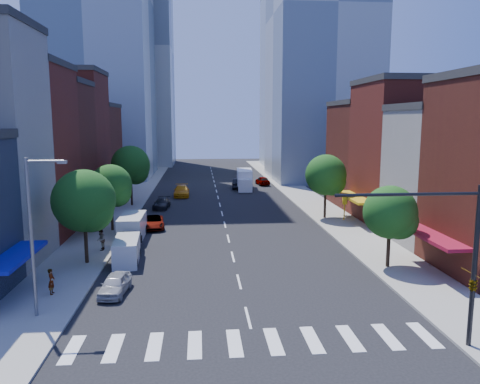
# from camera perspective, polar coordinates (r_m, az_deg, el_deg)

# --- Properties ---
(ground) EXTENTS (220.00, 220.00, 0.00)m
(ground) POSITION_cam_1_polar(r_m,az_deg,el_deg) (27.63, 0.98, -15.06)
(ground) COLOR black
(ground) RESTS_ON ground
(sidewalk_left) EXTENTS (5.00, 120.00, 0.15)m
(sidewalk_left) POSITION_cam_1_polar(r_m,az_deg,el_deg) (66.79, -13.40, -1.01)
(sidewalk_left) COLOR gray
(sidewalk_left) RESTS_ON ground
(sidewalk_right) EXTENTS (5.00, 120.00, 0.15)m
(sidewalk_right) POSITION_cam_1_polar(r_m,az_deg,el_deg) (67.78, 7.99, -0.71)
(sidewalk_right) COLOR gray
(sidewalk_right) RESTS_ON ground
(crosswalk) EXTENTS (19.00, 3.00, 0.01)m
(crosswalk) POSITION_cam_1_polar(r_m,az_deg,el_deg) (24.93, 1.74, -17.83)
(crosswalk) COLOR silver
(crosswalk) RESTS_ON ground
(bldg_left_2) EXTENTS (12.00, 9.00, 16.00)m
(bldg_left_2) POSITION_cam_1_polar(r_m,az_deg,el_deg) (49.28, -26.92, 4.16)
(bldg_left_2) COLOR maroon
(bldg_left_2) RESTS_ON ground
(bldg_left_3) EXTENTS (12.00, 8.00, 15.00)m
(bldg_left_3) POSITION_cam_1_polar(r_m,az_deg,el_deg) (57.27, -23.74, 4.38)
(bldg_left_3) COLOR #531C14
(bldg_left_3) RESTS_ON ground
(bldg_left_4) EXTENTS (12.00, 9.00, 17.00)m
(bldg_left_4) POSITION_cam_1_polar(r_m,az_deg,el_deg) (65.31, -21.42, 5.85)
(bldg_left_4) COLOR maroon
(bldg_left_4) RESTS_ON ground
(bldg_left_5) EXTENTS (12.00, 10.00, 13.00)m
(bldg_left_5) POSITION_cam_1_polar(r_m,az_deg,el_deg) (74.57, -19.30, 4.71)
(bldg_left_5) COLOR #531C14
(bldg_left_5) RESTS_ON ground
(bldg_right_1) EXTENTS (12.00, 8.00, 12.00)m
(bldg_right_1) POSITION_cam_1_polar(r_m,az_deg,el_deg) (46.87, 25.37, 1.61)
(bldg_right_1) COLOR beige
(bldg_right_1) RESTS_ON ground
(bldg_right_2) EXTENTS (12.00, 10.00, 15.00)m
(bldg_right_2) POSITION_cam_1_polar(r_m,az_deg,el_deg) (54.65, 20.73, 4.38)
(bldg_right_2) COLOR maroon
(bldg_right_2) RESTS_ON ground
(bldg_right_3) EXTENTS (12.00, 10.00, 13.00)m
(bldg_right_3) POSITION_cam_1_polar(r_m,az_deg,el_deg) (63.85, 16.81, 4.23)
(bldg_right_3) COLOR #531C14
(bldg_right_3) RESTS_ON ground
(tower_ne) EXTENTS (18.00, 20.00, 60.00)m
(tower_ne) POSITION_cam_1_polar(r_m,az_deg,el_deg) (91.97, 10.01, 20.48)
(tower_ne) COLOR #9EA5AD
(tower_ne) RESTS_ON ground
(tower_far_w) EXTENTS (18.00, 18.00, 56.00)m
(tower_far_w) POSITION_cam_1_polar(r_m,az_deg,el_deg) (122.26, -12.69, 16.50)
(tower_far_w) COLOR #9EA5AD
(tower_far_w) RESTS_ON ground
(traffic_signal) EXTENTS (7.24, 2.24, 8.00)m
(traffic_signal) POSITION_cam_1_polar(r_m,az_deg,el_deg) (25.17, 25.59, -8.28)
(traffic_signal) COLOR black
(traffic_signal) RESTS_ON sidewalk_right
(streetlight) EXTENTS (2.25, 0.25, 9.00)m
(streetlight) POSITION_cam_1_polar(r_m,az_deg,el_deg) (28.30, -23.79, -3.99)
(streetlight) COLOR slate
(streetlight) RESTS_ON sidewalk_left
(tree_left_near) EXTENTS (4.80, 4.80, 7.30)m
(tree_left_near) POSITION_cam_1_polar(r_m,az_deg,el_deg) (37.61, -18.29, -1.31)
(tree_left_near) COLOR black
(tree_left_near) RESTS_ON sidewalk_left
(tree_left_mid) EXTENTS (4.20, 4.20, 6.65)m
(tree_left_mid) POSITION_cam_1_polar(r_m,az_deg,el_deg) (48.30, -15.31, 0.57)
(tree_left_mid) COLOR black
(tree_left_mid) RESTS_ON sidewalk_left
(tree_left_far) EXTENTS (5.00, 5.00, 7.75)m
(tree_left_far) POSITION_cam_1_polar(r_m,az_deg,el_deg) (61.95, -13.06, 3.04)
(tree_left_far) COLOR black
(tree_left_far) RESTS_ON sidewalk_left
(tree_right_near) EXTENTS (4.00, 4.00, 6.20)m
(tree_right_near) POSITION_cam_1_polar(r_m,az_deg,el_deg) (36.69, 18.08, -2.62)
(tree_right_near) COLOR black
(tree_right_near) RESTS_ON sidewalk_right
(tree_right_far) EXTENTS (4.60, 4.60, 7.20)m
(tree_right_far) POSITION_cam_1_polar(r_m,az_deg,el_deg) (53.39, 10.59, 1.86)
(tree_right_far) COLOR black
(tree_right_far) RESTS_ON sidewalk_right
(parked_car_front) EXTENTS (1.93, 3.95, 1.30)m
(parked_car_front) POSITION_cam_1_polar(r_m,az_deg,el_deg) (31.85, -15.00, -10.81)
(parked_car_front) COLOR #A2A2A6
(parked_car_front) RESTS_ON ground
(parked_car_second) EXTENTS (2.20, 5.16, 1.65)m
(parked_car_second) POSITION_cam_1_polar(r_m,az_deg,el_deg) (40.85, -13.32, -6.12)
(parked_car_second) COLOR black
(parked_car_second) RESTS_ON ground
(parked_car_third) EXTENTS (2.63, 4.83, 1.29)m
(parked_car_third) POSITION_cam_1_polar(r_m,az_deg,el_deg) (49.48, -10.52, -3.64)
(parked_car_third) COLOR #999999
(parked_car_third) RESTS_ON ground
(parked_car_rear) EXTENTS (2.22, 4.55, 1.27)m
(parked_car_rear) POSITION_cam_1_polar(r_m,az_deg,el_deg) (60.27, -9.53, -1.39)
(parked_car_rear) COLOR black
(parked_car_rear) RESTS_ON ground
(cargo_van_near) EXTENTS (2.13, 4.70, 1.96)m
(cargo_van_near) POSITION_cam_1_polar(r_m,az_deg,el_deg) (38.09, -13.66, -7.00)
(cargo_van_near) COLOR silver
(cargo_van_near) RESTS_ON ground
(cargo_van_far) EXTENTS (2.20, 5.33, 2.27)m
(cargo_van_far) POSITION_cam_1_polar(r_m,az_deg,el_deg) (45.47, -13.02, -4.21)
(cargo_van_far) COLOR white
(cargo_van_far) RESTS_ON ground
(taxi) EXTENTS (2.32, 5.51, 1.59)m
(taxi) POSITION_cam_1_polar(r_m,az_deg,el_deg) (69.35, -7.14, 0.12)
(taxi) COLOR orange
(taxi) RESTS_ON ground
(traffic_car_oncoming) EXTENTS (2.32, 4.99, 1.58)m
(traffic_car_oncoming) POSITION_cam_1_polar(r_m,az_deg,el_deg) (76.86, -0.22, 1.04)
(traffic_car_oncoming) COLOR black
(traffic_car_oncoming) RESTS_ON ground
(traffic_car_far) EXTENTS (2.30, 4.61, 1.51)m
(traffic_car_far) POSITION_cam_1_polar(r_m,az_deg,el_deg) (80.90, 2.77, 1.39)
(traffic_car_far) COLOR #999999
(traffic_car_far) RESTS_ON ground
(box_truck) EXTENTS (2.84, 8.00, 3.17)m
(box_truck) POSITION_cam_1_polar(r_m,az_deg,el_deg) (75.60, 0.56, 1.44)
(box_truck) COLOR white
(box_truck) RESTS_ON ground
(pedestrian_near) EXTENTS (0.41, 0.61, 1.66)m
(pedestrian_near) POSITION_cam_1_polar(r_m,az_deg,el_deg) (32.63, -22.00, -10.07)
(pedestrian_near) COLOR #999999
(pedestrian_near) RESTS_ON sidewalk_left
(pedestrian_far) EXTENTS (0.75, 0.93, 1.81)m
(pedestrian_far) POSITION_cam_1_polar(r_m,az_deg,el_deg) (41.70, -16.60, -5.62)
(pedestrian_far) COLOR #999999
(pedestrian_far) RESTS_ON sidewalk_left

